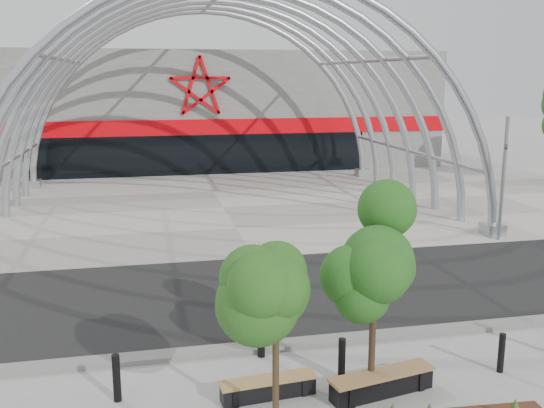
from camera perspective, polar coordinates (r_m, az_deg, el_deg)
name	(u,v)px	position (r m, az deg, el deg)	size (l,w,h in m)	color
ground	(306,340)	(15.28, 3.21, -12.70)	(140.00, 140.00, 0.00)	gray
road	(275,291)	(18.42, 0.33, -8.23)	(140.00, 7.00, 0.02)	black
forecourt	(223,208)	(29.80, -4.61, -0.35)	(60.00, 17.00, 0.04)	gray
kerb	(309,342)	(15.03, 3.46, -12.88)	(60.00, 0.50, 0.12)	slate
arena_building	(191,107)	(47.03, -7.59, 9.00)	(34.00, 15.24, 8.00)	slate
vault_canopy	(223,208)	(29.80, -4.61, -0.35)	(20.80, 15.80, 20.36)	#9FA4AA
signal_pole	(503,177)	(25.02, 20.93, 2.39)	(0.17, 0.69, 4.86)	gray
street_tree_0	(276,291)	(10.56, 0.36, -8.21)	(1.67, 1.67, 3.80)	#2E2311
street_tree_1	(375,256)	(12.09, 9.70, -4.83)	(1.72, 1.72, 4.06)	black
bench_0	(268,388)	(12.77, -0.36, -16.93)	(2.01, 0.63, 0.42)	black
bench_1	(382,384)	(13.05, 10.29, -16.30)	(2.34, 0.95, 0.48)	black
bollard_0	(117,378)	(12.89, -14.42, -15.57)	(0.16, 0.16, 0.99)	black
bollard_1	(261,335)	(14.25, -1.02, -12.24)	(0.17, 0.17, 1.06)	black
bollard_2	(342,360)	(13.29, 6.58, -14.41)	(0.16, 0.16, 0.97)	black
bollard_3	(501,353)	(14.51, 20.78, -12.97)	(0.14, 0.14, 0.89)	black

